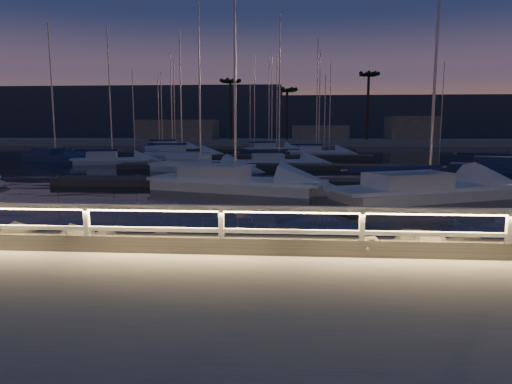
% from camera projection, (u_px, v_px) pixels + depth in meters
% --- Properties ---
extents(ground, '(400.00, 400.00, 0.00)m').
position_uv_depth(ground, '(176.00, 252.00, 10.01)').
color(ground, '#AFA99E').
rests_on(ground, ground).
extents(harbor_water, '(400.00, 440.00, 0.60)m').
position_uv_depth(harbor_water, '(262.00, 168.00, 40.96)').
color(harbor_water, black).
rests_on(harbor_water, ground).
extents(guard_rail, '(44.11, 0.12, 1.06)m').
position_uv_depth(guard_rail, '(172.00, 217.00, 9.90)').
color(guard_rail, silver).
rests_on(guard_rail, ground).
extents(riprap, '(39.94, 2.74, 1.29)m').
position_uv_depth(riprap, '(70.00, 242.00, 11.84)').
color(riprap, '#605C52').
rests_on(riprap, ground).
extents(floating_docks, '(22.00, 36.00, 0.40)m').
position_uv_depth(floating_docks, '(262.00, 161.00, 42.15)').
color(floating_docks, '#504842').
rests_on(floating_docks, ground).
extents(far_shore, '(160.00, 14.00, 5.20)m').
position_uv_depth(far_shore, '(275.00, 140.00, 83.07)').
color(far_shore, '#AFA99E').
rests_on(far_shore, ground).
extents(palm_left, '(3.00, 3.00, 11.20)m').
position_uv_depth(palm_left, '(230.00, 84.00, 80.21)').
color(palm_left, '#443620').
rests_on(palm_left, ground).
extents(palm_center, '(3.00, 3.00, 9.70)m').
position_uv_depth(palm_center, '(287.00, 92.00, 80.67)').
color(palm_center, '#443620').
rests_on(palm_center, ground).
extents(palm_right, '(3.00, 3.00, 12.20)m').
position_uv_depth(palm_right, '(369.00, 78.00, 78.36)').
color(palm_right, '#443620').
rests_on(palm_right, ground).
extents(distant_hills, '(230.00, 37.50, 18.00)m').
position_uv_depth(distant_hills, '(211.00, 120.00, 142.89)').
color(distant_hills, '#343D50').
rests_on(distant_hills, ground).
extents(sailboat_c, '(9.70, 5.25, 15.86)m').
position_uv_depth(sailboat_c, '(231.00, 181.00, 24.01)').
color(sailboat_c, white).
rests_on(sailboat_c, ground).
extents(sailboat_d, '(9.92, 6.30, 16.35)m').
position_uv_depth(sailboat_d, '(424.00, 189.00, 21.14)').
color(sailboat_d, white).
rests_on(sailboat_d, ground).
extents(sailboat_e, '(7.81, 4.86, 13.01)m').
position_uv_depth(sailboat_e, '(54.00, 156.00, 44.06)').
color(sailboat_e, navy).
rests_on(sailboat_e, ground).
extents(sailboat_f, '(8.26, 4.78, 13.61)m').
position_uv_depth(sailboat_f, '(198.00, 166.00, 33.88)').
color(sailboat_f, white).
rests_on(sailboat_f, ground).
extents(sailboat_g, '(7.53, 3.34, 12.37)m').
position_uv_depth(sailboat_g, '(277.00, 162.00, 38.29)').
color(sailboat_g, white).
rests_on(sailboat_g, ground).
extents(sailboat_h, '(8.48, 5.18, 13.92)m').
position_uv_depth(sailboat_h, '(508.00, 166.00, 33.54)').
color(sailboat_h, navy).
rests_on(sailboat_h, ground).
extents(sailboat_i, '(8.12, 4.09, 13.41)m').
position_uv_depth(sailboat_i, '(180.00, 154.00, 48.17)').
color(sailboat_i, white).
rests_on(sailboat_i, ground).
extents(sailboat_j, '(7.23, 3.88, 11.88)m').
position_uv_depth(sailboat_j, '(110.00, 159.00, 40.62)').
color(sailboat_j, white).
rests_on(sailboat_j, ground).
extents(sailboat_k, '(7.29, 2.69, 12.12)m').
position_uv_depth(sailboat_k, '(317.00, 151.00, 53.75)').
color(sailboat_k, white).
rests_on(sailboat_k, ground).
extents(sailboat_m, '(7.88, 3.47, 13.07)m').
position_uv_depth(sailboat_m, '(171.00, 148.00, 62.01)').
color(sailboat_m, white).
rests_on(sailboat_m, ground).
extents(sailboat_n, '(7.45, 4.14, 12.25)m').
position_uv_depth(sailboat_n, '(270.00, 149.00, 60.49)').
color(sailboat_n, white).
rests_on(sailboat_n, ground).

